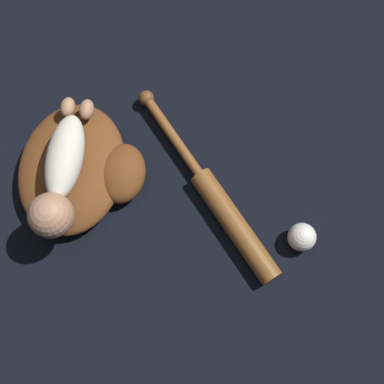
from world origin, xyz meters
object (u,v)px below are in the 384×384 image
Objects in this scene: baseball_glove at (80,169)px; baseball at (302,237)px; baseball_bat at (221,206)px; baby_figure at (60,178)px.

baseball_glove is 6.01× the size of baseball.
baby_figure is at bearing -69.65° from baseball_bat.
baby_figure is 5.17× the size of baseball.
baby_figure is at bearing -75.64° from baseball.
baseball is at bearing 93.37° from baseball_bat.
baby_figure is 0.41m from baseball_bat.
baseball_glove is 0.38m from baseball_bat.
baseball_glove reaches higher than baseball.
baseball reaches higher than baseball_bat.
baseball_glove is 1.16× the size of baby_figure.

